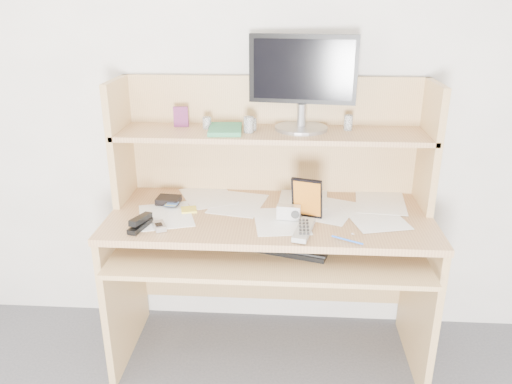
# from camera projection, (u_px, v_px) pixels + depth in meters

# --- Properties ---
(back_wall) EXTENTS (3.60, 0.04, 2.50)m
(back_wall) POSITION_uv_depth(u_px,v_px,m) (274.00, 86.00, 2.29)
(back_wall) COLOR silver
(back_wall) RESTS_ON floor
(desk) EXTENTS (1.40, 0.70, 1.30)m
(desk) POSITION_uv_depth(u_px,v_px,m) (271.00, 218.00, 2.27)
(desk) COLOR tan
(desk) RESTS_ON floor
(paper_clutter) EXTENTS (1.32, 0.54, 0.01)m
(paper_clutter) POSITION_uv_depth(u_px,v_px,m) (270.00, 213.00, 2.17)
(paper_clutter) COLOR white
(paper_clutter) RESTS_ON desk
(keyboard) EXTENTS (0.45, 0.27, 0.03)m
(keyboard) POSITION_uv_depth(u_px,v_px,m) (278.00, 244.00, 2.09)
(keyboard) COLOR black
(keyboard) RESTS_ON desk
(tv_remote) EXTENTS (0.10, 0.21, 0.02)m
(tv_remote) POSITION_uv_depth(u_px,v_px,m) (304.00, 230.00, 1.99)
(tv_remote) COLOR #9B9B96
(tv_remote) RESTS_ON paper_clutter
(flip_phone) EXTENTS (0.07, 0.09, 0.02)m
(flip_phone) POSITION_uv_depth(u_px,v_px,m) (159.00, 225.00, 2.03)
(flip_phone) COLOR #ABAAAD
(flip_phone) RESTS_ON paper_clutter
(stapler) EXTENTS (0.07, 0.15, 0.04)m
(stapler) POSITION_uv_depth(u_px,v_px,m) (140.00, 222.00, 2.03)
(stapler) COLOR black
(stapler) RESTS_ON paper_clutter
(wallet) EXTENTS (0.11, 0.09, 0.03)m
(wallet) POSITION_uv_depth(u_px,v_px,m) (169.00, 200.00, 2.27)
(wallet) COLOR black
(wallet) RESTS_ON paper_clutter
(sticky_note_pad) EXTENTS (0.08, 0.08, 0.01)m
(sticky_note_pad) POSITION_uv_depth(u_px,v_px,m) (189.00, 210.00, 2.20)
(sticky_note_pad) COLOR #CFD838
(sticky_note_pad) RESTS_ON desk
(digital_camera) EXTENTS (0.10, 0.05, 0.06)m
(digital_camera) POSITION_uv_depth(u_px,v_px,m) (289.00, 212.00, 2.10)
(digital_camera) COLOR silver
(digital_camera) RESTS_ON paper_clutter
(game_case) EXTENTS (0.13, 0.05, 0.18)m
(game_case) POSITION_uv_depth(u_px,v_px,m) (307.00, 198.00, 2.09)
(game_case) COLOR black
(game_case) RESTS_ON paper_clutter
(blue_pen) EXTENTS (0.12, 0.07, 0.01)m
(blue_pen) POSITION_uv_depth(u_px,v_px,m) (347.00, 240.00, 1.92)
(blue_pen) COLOR blue
(blue_pen) RESTS_ON paper_clutter
(card_box) EXTENTS (0.07, 0.03, 0.09)m
(card_box) POSITION_uv_depth(u_px,v_px,m) (181.00, 117.00, 2.26)
(card_box) COLOR maroon
(card_box) RESTS_ON desk
(shelf_book) EXTENTS (0.15, 0.20, 0.02)m
(shelf_book) POSITION_uv_depth(u_px,v_px,m) (225.00, 129.00, 2.18)
(shelf_book) COLOR #2F7752
(shelf_book) RESTS_ON desk
(chip_stack_a) EXTENTS (0.05, 0.05, 0.05)m
(chip_stack_a) POSITION_uv_depth(u_px,v_px,m) (207.00, 123.00, 2.23)
(chip_stack_a) COLOR black
(chip_stack_a) RESTS_ON desk
(chip_stack_b) EXTENTS (0.05, 0.05, 0.07)m
(chip_stack_b) POSITION_uv_depth(u_px,v_px,m) (249.00, 125.00, 2.16)
(chip_stack_b) COLOR silver
(chip_stack_b) RESTS_ON desk
(chip_stack_c) EXTENTS (0.05, 0.05, 0.05)m
(chip_stack_c) POSITION_uv_depth(u_px,v_px,m) (252.00, 124.00, 2.20)
(chip_stack_c) COLOR black
(chip_stack_c) RESTS_ON desk
(chip_stack_d) EXTENTS (0.04, 0.04, 0.07)m
(chip_stack_d) POSITION_uv_depth(u_px,v_px,m) (348.00, 123.00, 2.20)
(chip_stack_d) COLOR silver
(chip_stack_d) RESTS_ON desk
(monitor) EXTENTS (0.47, 0.23, 0.41)m
(monitor) POSITION_uv_depth(u_px,v_px,m) (303.00, 80.00, 2.16)
(monitor) COLOR #A3A3A8
(monitor) RESTS_ON desk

